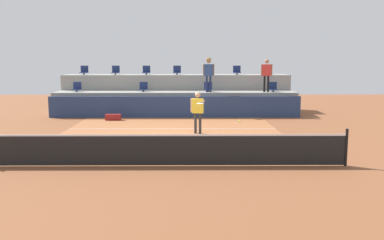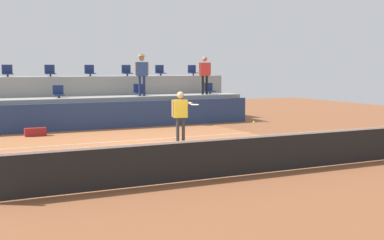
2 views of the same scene
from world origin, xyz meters
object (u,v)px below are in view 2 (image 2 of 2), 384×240
at_px(stadium_chair_upper_far_right, 193,71).
at_px(stadium_chair_lower_right, 139,91).
at_px(tennis_player, 181,112).
at_px(spectator_with_hat, 142,70).
at_px(stadium_chair_lower_far_right, 209,89).
at_px(stadium_chair_upper_left, 7,72).
at_px(equipment_bag, 35,132).
at_px(stadium_chair_upper_center, 90,71).
at_px(tennis_ball, 254,122).
at_px(spectator_in_white, 205,71).
at_px(stadium_chair_lower_left, 59,93).
at_px(stadium_chair_upper_mid_left, 50,72).
at_px(stadium_chair_upper_right, 160,71).
at_px(stadium_chair_upper_mid_right, 127,71).

bearing_deg(stadium_chair_upper_far_right, stadium_chair_lower_right, -152.95).
distance_m(tennis_player, spectator_with_hat, 5.81).
bearing_deg(stadium_chair_upper_far_right, stadium_chair_lower_far_right, -89.79).
height_order(stadium_chair_upper_left, equipment_bag, stadium_chair_upper_left).
distance_m(stadium_chair_lower_far_right, stadium_chair_upper_center, 5.63).
bearing_deg(tennis_ball, stadium_chair_upper_center, 103.96).
bearing_deg(spectator_in_white, stadium_chair_lower_far_right, 40.97).
relative_size(stadium_chair_lower_far_right, tennis_player, 0.30).
relative_size(stadium_chair_lower_right, stadium_chair_upper_center, 1.00).
relative_size(stadium_chair_upper_left, stadium_chair_upper_center, 1.00).
bearing_deg(stadium_chair_lower_left, spectator_with_hat, -6.23).
bearing_deg(stadium_chair_upper_mid_left, stadium_chair_lower_left, -89.87).
bearing_deg(stadium_chair_upper_far_right, stadium_chair_upper_mid_left, 180.00).
bearing_deg(stadium_chair_lower_far_right, stadium_chair_upper_right, 134.60).
bearing_deg(stadium_chair_lower_right, equipment_bag, -155.46).
relative_size(spectator_in_white, tennis_ball, 25.80).
height_order(stadium_chair_upper_mid_left, stadium_chair_upper_far_right, same).
xyz_separation_m(stadium_chair_lower_right, tennis_ball, (0.75, -8.19, -0.62)).
bearing_deg(stadium_chair_upper_mid_right, stadium_chair_lower_right, -91.40).
bearing_deg(stadium_chair_lower_left, stadium_chair_upper_right, 18.86).
relative_size(stadium_chair_upper_far_right, spectator_with_hat, 0.29).
bearing_deg(equipment_bag, stadium_chair_lower_left, 59.55).
xyz_separation_m(stadium_chair_upper_mid_right, spectator_in_white, (3.05, -2.18, 0.00)).
xyz_separation_m(stadium_chair_lower_left, tennis_player, (2.83, -6.00, -0.42)).
bearing_deg(stadium_chair_upper_right, spectator_with_hat, -128.74).
distance_m(stadium_chair_lower_far_right, tennis_ball, 8.67).
bearing_deg(spectator_in_white, stadium_chair_upper_right, 121.40).
height_order(stadium_chair_upper_left, spectator_with_hat, spectator_with_hat).
bearing_deg(stadium_chair_lower_left, stadium_chair_upper_center, 45.29).
distance_m(stadium_chair_lower_left, stadium_chair_upper_left, 2.68).
distance_m(stadium_chair_upper_left, stadium_chair_upper_right, 7.06).
bearing_deg(stadium_chair_upper_right, stadium_chair_upper_mid_right, 180.00).
xyz_separation_m(stadium_chair_lower_far_right, equipment_bag, (-8.33, -2.19, -1.31)).
relative_size(stadium_chair_upper_mid_right, tennis_ball, 7.65).
height_order(stadium_chair_upper_mid_left, stadium_chair_upper_mid_right, same).
bearing_deg(stadium_chair_upper_center, equipment_bag, -127.56).
bearing_deg(equipment_bag, stadium_chair_upper_left, 97.15).
distance_m(stadium_chair_lower_far_right, stadium_chair_upper_left, 9.06).
xyz_separation_m(stadium_chair_lower_far_right, spectator_in_white, (-0.44, -0.38, 0.85)).
xyz_separation_m(stadium_chair_lower_far_right, stadium_chair_upper_right, (-1.78, 1.80, 0.85)).
bearing_deg(equipment_bag, stadium_chair_upper_mid_left, 72.16).
relative_size(stadium_chair_lower_far_right, spectator_in_white, 0.30).
xyz_separation_m(stadium_chair_lower_left, equipment_bag, (-1.29, -2.19, -1.31)).
height_order(stadium_chair_upper_left, tennis_ball, stadium_chair_upper_left).
height_order(stadium_chair_upper_center, tennis_player, stadium_chair_upper_center).
bearing_deg(stadium_chair_upper_center, stadium_chair_lower_right, -46.09).
bearing_deg(tennis_player, stadium_chair_upper_right, 72.61).
relative_size(stadium_chair_upper_left, stadium_chair_upper_right, 1.00).
relative_size(stadium_chair_upper_center, spectator_in_white, 0.30).
distance_m(stadium_chair_lower_far_right, stadium_chair_upper_mid_right, 4.02).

